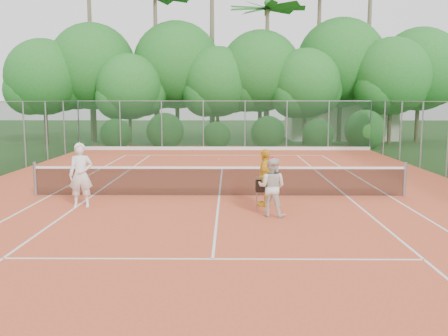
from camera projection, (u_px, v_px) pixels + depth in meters
The scene contains 14 objects.
ground at pixel (219, 197), 16.06m from camera, with size 120.00×120.00×0.00m, color #1C4117.
clay_court at pixel (219, 196), 16.06m from camera, with size 18.00×36.00×0.02m, color #CC522F.
club_building at pixel (339, 120), 39.54m from camera, with size 8.00×5.00×3.00m, color beige.
tennis_net at pixel (219, 180), 15.99m from camera, with size 11.97×0.10×1.10m.
player_white at pixel (81, 175), 14.34m from camera, with size 0.68×0.45×1.86m, color white.
player_center_grp at pixel (272, 187), 13.21m from camera, with size 0.92×0.82×1.61m.
player_yellow at pixel (265, 177), 14.51m from camera, with size 0.98×0.41×1.67m, color gold.
ball_hopper at pixel (262, 187), 14.03m from camera, with size 0.36×0.36×0.82m.
stray_ball_a at pixel (195, 155), 27.45m from camera, with size 0.07×0.07×0.07m, color #D2EB36.
stray_ball_b at pixel (219, 159), 25.66m from camera, with size 0.07×0.07×0.07m, color yellow.
stray_ball_c at pixel (271, 161), 24.89m from camera, with size 0.07×0.07×0.07m, color yellow.
court_markings at pixel (219, 196), 16.06m from camera, with size 11.03×23.83×0.01m.
fence_back at pixel (224, 126), 30.71m from camera, with size 18.07×0.07×3.00m.
tropical_treeline at pixel (245, 71), 35.38m from camera, with size 32.10×8.49×15.03m.
Camera 1 is at (0.32, -15.78, 3.10)m, focal length 40.00 mm.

